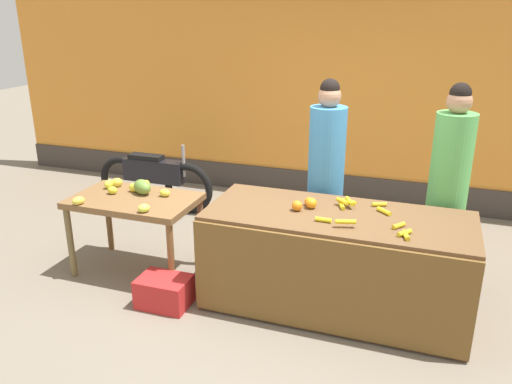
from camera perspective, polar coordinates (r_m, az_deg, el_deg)
name	(u,v)px	position (r m, az deg, el deg)	size (l,w,h in m)	color
ground_plane	(281,295)	(4.71, 2.76, -11.41)	(24.00, 24.00, 0.00)	#756B5B
market_wall_back	(343,95)	(6.75, 9.70, 10.56)	(9.89, 0.23, 2.84)	orange
fruit_stall_counter	(335,262)	(4.39, 8.82, -7.67)	(2.17, 0.91, 0.85)	brown
side_table_wooden	(135,207)	(4.97, -13.37, -1.63)	(1.17, 0.72, 0.76)	brown
banana_bunch_pile	(364,214)	(4.20, 11.97, -2.40)	(0.74, 0.69, 0.07)	gold
orange_pile	(306,204)	(4.29, 5.54, -1.31)	(0.19, 0.23, 0.09)	orange
mango_papaya_pile	(133,189)	(5.01, -13.55, 0.32)	(0.78, 0.72, 0.14)	gold
vendor_woman_blue_shirt	(326,177)	(4.88, 7.76, 1.69)	(0.34, 0.34, 1.85)	#33333D
vendor_woman_green_shirt	(448,189)	(4.80, 20.56, 0.33)	(0.34, 0.34, 1.86)	#33333D
parked_motorcycle	(154,178)	(6.63, -11.25, 1.49)	(1.60, 0.18, 0.88)	black
produce_crate	(164,292)	(4.57, -10.17, -10.85)	(0.44, 0.32, 0.26)	red
produce_sack	(249,223)	(5.49, -0.77, -3.43)	(0.36, 0.30, 0.54)	tan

